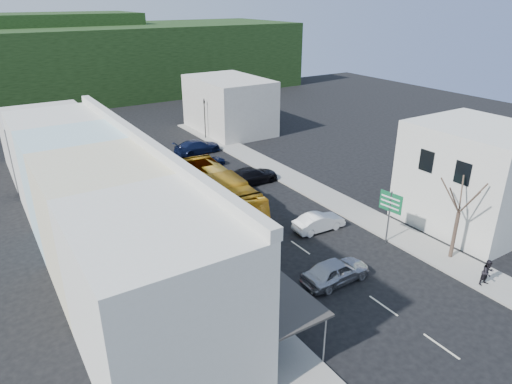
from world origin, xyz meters
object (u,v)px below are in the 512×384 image
car_white (319,222)px  car_silver (335,272)px  traffic_signal (205,119)px  pedestrian_left (198,254)px  bus (220,194)px  pedestrian_right (488,273)px  direction_sign (389,218)px  street_tree (459,213)px  car_red (239,257)px

car_white → car_silver: bearing=151.9°
car_white → traffic_signal: (3.72, 26.96, 1.86)m
pedestrian_left → bus: bearing=-19.0°
pedestrian_right → direction_sign: direction_sign is taller
pedestrian_right → traffic_signal: traffic_signal is taller
street_tree → pedestrian_right: bearing=-107.8°
bus → car_silver: (1.14, -13.20, -0.85)m
car_silver → pedestrian_left: size_ratio=2.59×
street_tree → car_white: bearing=121.9°
traffic_signal → direction_sign: bearing=80.6°
car_red → car_white: bearing=-75.3°
bus → pedestrian_right: 20.58m
pedestrian_left → traffic_signal: bearing=-8.5°
bus → street_tree: bearing=-53.2°
car_silver → pedestrian_right: bearing=-126.2°
pedestrian_left → direction_sign: 13.90m
car_white → car_red: size_ratio=0.96×
car_white → pedestrian_left: bearing=91.3°
pedestrian_right → direction_sign: (-1.03, 7.24, 1.04)m
car_red → pedestrian_right: bearing=-124.8°
bus → car_silver: 13.28m
direction_sign → bus: bearing=116.5°
car_white → car_red: (-7.83, -1.20, 0.00)m
bus → car_silver: bearing=-80.8°
car_silver → car_white: 7.00m
car_white → car_red: same height
pedestrian_right → pedestrian_left: bearing=151.0°
car_silver → direction_sign: size_ratio=1.08×
car_red → street_tree: 14.90m
bus → pedestrian_left: bearing=-123.8°
car_white → direction_sign: (2.97, -4.17, 1.34)m
bus → pedestrian_right: bearing=-60.6°
car_silver → street_tree: 9.35m
car_silver → car_red: (-4.23, 4.80, 0.00)m
car_silver → traffic_signal: traffic_signal is taller
pedestrian_right → direction_sign: bearing=108.7°
car_white → direction_sign: size_ratio=1.08×
car_silver → pedestrian_right: (7.60, -5.42, 0.30)m
car_red → direction_sign: size_ratio=1.13×
car_white → pedestrian_right: 12.10m
pedestrian_right → street_tree: size_ratio=0.24×
car_red → direction_sign: 11.28m
car_white → pedestrian_left: pedestrian_left is taller
car_white → pedestrian_right: pedestrian_right is taller
car_red → street_tree: street_tree is taller
direction_sign → traffic_signal: bearing=81.0°
car_red → traffic_signal: traffic_signal is taller
car_red → traffic_signal: 30.49m
bus → direction_sign: (7.71, -11.38, 0.49)m
pedestrian_left → direction_sign: (13.12, -4.45, 1.04)m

